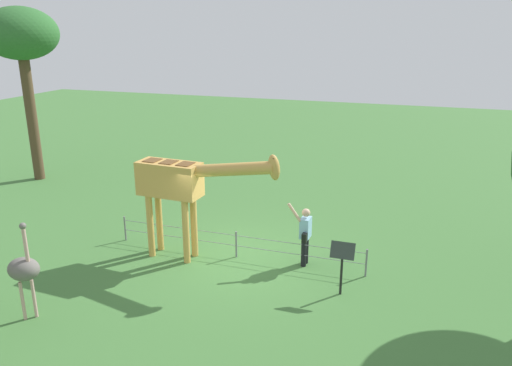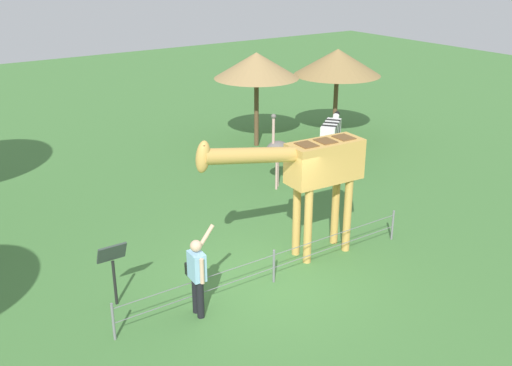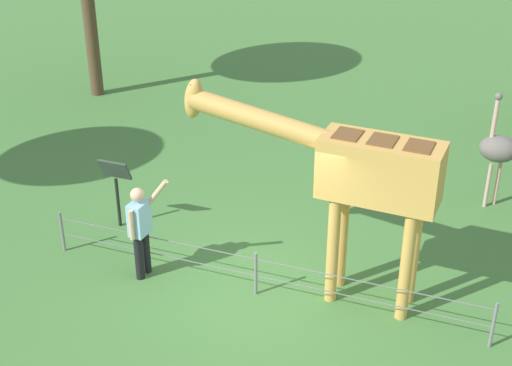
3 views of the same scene
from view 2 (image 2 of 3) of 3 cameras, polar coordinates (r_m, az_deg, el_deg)
ground_plane at (r=12.62m, az=1.42°, el=-9.33°), size 60.00×60.00×0.00m
giraffe at (r=12.72m, az=5.38°, el=1.41°), size 3.98×0.79×3.17m
visitor at (r=11.12m, az=-5.72°, el=-8.63°), size 0.61×0.59×1.74m
zebra at (r=18.51m, az=7.27°, el=4.71°), size 1.60×1.36×1.66m
ostrich at (r=16.88m, az=2.07°, el=3.25°), size 0.70×0.56×2.25m
shade_hut_near at (r=20.39m, az=0.04°, el=11.28°), size 2.92×2.92×3.29m
shade_hut_far at (r=21.40m, az=7.89°, el=11.50°), size 3.09×3.09×3.28m
info_sign at (r=11.68m, az=-13.71°, el=-7.37°), size 0.56×0.21×1.32m
wire_fence at (r=12.34m, az=1.74°, el=-7.93°), size 7.05×0.05×0.75m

